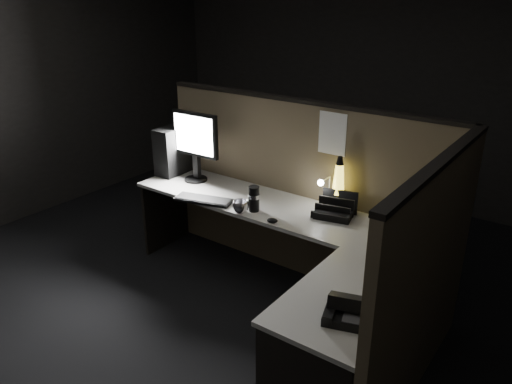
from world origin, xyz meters
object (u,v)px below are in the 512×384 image
Objects in this scene: keyboard at (204,200)px; lava_lamp at (338,188)px; pc_tower at (176,150)px; desk_phone at (347,310)px; monitor at (195,140)px.

keyboard is 1.08m from lava_lamp.
pc_tower is 0.92× the size of keyboard.
pc_tower is at bearing 134.49° from keyboard.
lava_lamp is 1.39m from desk_phone.
monitor is 0.62m from keyboard.
pc_tower is 0.34m from monitor.
desk_phone is at bearing -27.32° from pc_tower.
keyboard is at bearing -153.25° from lava_lamp.
keyboard is 1.72× the size of desk_phone.
lava_lamp reaches higher than keyboard.
monitor reaches higher than pc_tower.
monitor is 1.41× the size of lava_lamp.
pc_tower is 1.58× the size of desk_phone.
pc_tower is 1.63m from lava_lamp.
monitor is (0.29, -0.05, 0.16)m from pc_tower.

